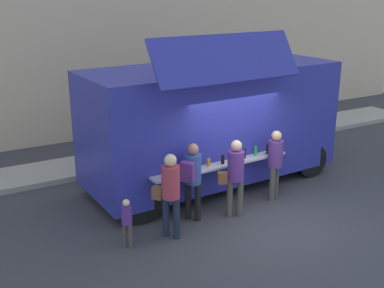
% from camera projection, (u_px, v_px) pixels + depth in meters
% --- Properties ---
extents(ground_plane, '(60.00, 60.00, 0.00)m').
position_uv_depth(ground_plane, '(258.00, 216.00, 10.70)').
color(ground_plane, '#38383D').
extents(curb_strip, '(28.00, 1.60, 0.15)m').
position_uv_depth(curb_strip, '(33.00, 175.00, 12.83)').
color(curb_strip, '#9E998E').
rests_on(curb_strip, ground).
extents(building_behind, '(32.00, 2.40, 8.97)m').
position_uv_depth(building_behind, '(25.00, 1.00, 15.15)').
color(building_behind, beige).
rests_on(building_behind, ground).
extents(food_truck_main, '(6.54, 3.27, 3.94)m').
position_uv_depth(food_truck_main, '(212.00, 121.00, 12.04)').
color(food_truck_main, '#2B2F99').
rests_on(food_truck_main, ground).
extents(trash_bin, '(0.60, 0.60, 1.02)m').
position_uv_depth(trash_bin, '(276.00, 123.00, 16.18)').
color(trash_bin, '#2D5F39').
rests_on(trash_bin, ground).
extents(customer_front_ordering, '(0.57, 0.41, 1.77)m').
position_uv_depth(customer_front_ordering, '(235.00, 172.00, 10.41)').
color(customer_front_ordering, '#4F4841').
rests_on(customer_front_ordering, ground).
extents(customer_mid_with_backpack, '(0.56, 0.52, 1.76)m').
position_uv_depth(customer_mid_with_backpack, '(192.00, 175.00, 10.19)').
color(customer_mid_with_backpack, black).
rests_on(customer_mid_with_backpack, ground).
extents(customer_rear_waiting, '(0.49, 0.54, 1.80)m').
position_uv_depth(customer_rear_waiting, '(170.00, 189.00, 9.48)').
color(customer_rear_waiting, '#1C2437').
rests_on(customer_rear_waiting, ground).
extents(customer_extra_browsing, '(0.35, 0.35, 1.72)m').
position_uv_depth(customer_extra_browsing, '(275.00, 159.00, 11.26)').
color(customer_extra_browsing, '#4A4841').
rests_on(customer_extra_browsing, ground).
extents(child_near_queue, '(0.21, 0.21, 1.02)m').
position_uv_depth(child_near_queue, '(127.00, 219.00, 9.26)').
color(child_near_queue, '#4A4441').
rests_on(child_near_queue, ground).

